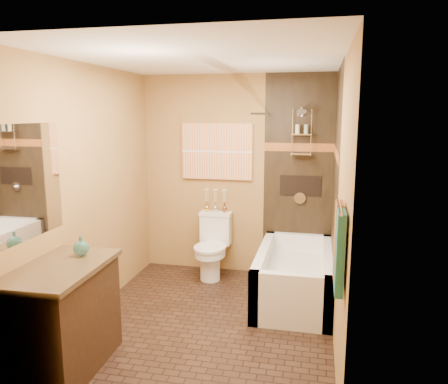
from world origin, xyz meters
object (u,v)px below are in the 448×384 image
(vanity, at_px, (62,318))
(bathtub, at_px, (295,280))
(sunset_painting, at_px, (217,152))
(toilet, at_px, (212,246))

(vanity, bearing_deg, bathtub, 43.94)
(sunset_painting, relative_size, vanity, 0.90)
(bathtub, distance_m, vanity, 2.47)
(vanity, bearing_deg, toilet, 71.46)
(bathtub, relative_size, vanity, 1.51)
(toilet, bearing_deg, bathtub, -23.56)
(toilet, relative_size, vanity, 0.79)
(sunset_painting, xyz_separation_m, toilet, (0.00, -0.26, -1.15))
(toilet, bearing_deg, vanity, -106.76)
(toilet, bearing_deg, sunset_painting, 90.30)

